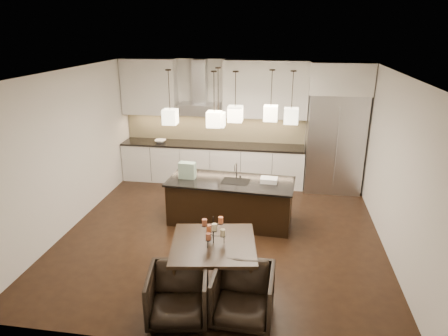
% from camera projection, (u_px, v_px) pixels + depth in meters
% --- Properties ---
extents(floor, '(5.50, 5.50, 0.02)m').
position_uv_depth(floor, '(222.00, 233.00, 7.15)').
color(floor, black).
rests_on(floor, ground).
extents(ceiling, '(5.50, 5.50, 0.02)m').
position_uv_depth(ceiling, '(222.00, 72.00, 6.21)').
color(ceiling, white).
rests_on(ceiling, wall_back).
extents(wall_back, '(5.50, 0.02, 2.80)m').
position_uv_depth(wall_back, '(241.00, 121.00, 9.25)').
color(wall_back, silver).
rests_on(wall_back, ground).
extents(wall_front, '(5.50, 0.02, 2.80)m').
position_uv_depth(wall_front, '(180.00, 240.00, 4.11)').
color(wall_front, silver).
rests_on(wall_front, ground).
extents(wall_left, '(0.02, 5.50, 2.80)m').
position_uv_depth(wall_left, '(69.00, 150.00, 7.08)').
color(wall_left, silver).
rests_on(wall_left, ground).
extents(wall_right, '(0.02, 5.50, 2.80)m').
position_uv_depth(wall_right, '(395.00, 166.00, 6.28)').
color(wall_right, silver).
rests_on(wall_right, ground).
extents(refrigerator, '(1.20, 0.72, 2.15)m').
position_uv_depth(refrigerator, '(334.00, 143.00, 8.70)').
color(refrigerator, '#B7B7BA').
rests_on(refrigerator, floor).
extents(fridge_panel, '(1.26, 0.72, 0.65)m').
position_uv_depth(fridge_panel, '(341.00, 78.00, 8.23)').
color(fridge_panel, silver).
rests_on(fridge_panel, refrigerator).
extents(lower_cabinets, '(4.21, 0.62, 0.88)m').
position_uv_depth(lower_cabinets, '(212.00, 164.00, 9.36)').
color(lower_cabinets, silver).
rests_on(lower_cabinets, floor).
extents(countertop, '(4.21, 0.66, 0.04)m').
position_uv_depth(countertop, '(212.00, 145.00, 9.20)').
color(countertop, black).
rests_on(countertop, lower_cabinets).
extents(backsplash, '(4.21, 0.02, 0.63)m').
position_uv_depth(backsplash, '(214.00, 128.00, 9.37)').
color(backsplash, beige).
rests_on(backsplash, countertop).
extents(upper_cab_left, '(1.25, 0.35, 1.25)m').
position_uv_depth(upper_cab_left, '(149.00, 87.00, 9.12)').
color(upper_cab_left, silver).
rests_on(upper_cab_left, wall_back).
extents(upper_cab_right, '(1.85, 0.35, 1.25)m').
position_uv_depth(upper_cab_right, '(266.00, 90.00, 8.73)').
color(upper_cab_right, silver).
rests_on(upper_cab_right, wall_back).
extents(hood_canopy, '(0.90, 0.52, 0.24)m').
position_uv_depth(hood_canopy, '(199.00, 109.00, 9.02)').
color(hood_canopy, '#B7B7BA').
rests_on(hood_canopy, wall_back).
extents(hood_chimney, '(0.30, 0.28, 0.96)m').
position_uv_depth(hood_chimney, '(200.00, 81.00, 8.92)').
color(hood_chimney, '#B7B7BA').
rests_on(hood_chimney, hood_canopy).
extents(fruit_bowl, '(0.28, 0.28, 0.06)m').
position_uv_depth(fruit_bowl, '(160.00, 141.00, 9.31)').
color(fruit_bowl, silver).
rests_on(fruit_bowl, countertop).
extents(island_body, '(2.28, 1.04, 0.78)m').
position_uv_depth(island_body, '(231.00, 202.00, 7.43)').
color(island_body, black).
rests_on(island_body, floor).
extents(island_top, '(2.36, 1.11, 0.04)m').
position_uv_depth(island_top, '(231.00, 182.00, 7.29)').
color(island_top, black).
rests_on(island_top, island_body).
extents(faucet, '(0.10, 0.22, 0.34)m').
position_uv_depth(faucet, '(236.00, 171.00, 7.29)').
color(faucet, silver).
rests_on(faucet, island_top).
extents(tote_bag, '(0.31, 0.18, 0.30)m').
position_uv_depth(tote_bag, '(187.00, 170.00, 7.36)').
color(tote_bag, '#225C2D').
rests_on(tote_bag, island_top).
extents(food_container, '(0.32, 0.23, 0.09)m').
position_uv_depth(food_container, '(269.00, 180.00, 7.19)').
color(food_container, silver).
rests_on(food_container, island_top).
extents(dining_table, '(1.30, 1.30, 0.68)m').
position_uv_depth(dining_table, '(214.00, 264.00, 5.57)').
color(dining_table, black).
rests_on(dining_table, floor).
extents(candelabra, '(0.37, 0.37, 0.40)m').
position_uv_depth(candelabra, '(213.00, 230.00, 5.39)').
color(candelabra, black).
rests_on(candelabra, dining_table).
extents(candle_a, '(0.08, 0.08, 0.09)m').
position_uv_depth(candle_a, '(223.00, 233.00, 5.40)').
color(candle_a, beige).
rests_on(candle_a, candelabra).
extents(candle_b, '(0.08, 0.08, 0.09)m').
position_uv_depth(candle_b, '(209.00, 229.00, 5.50)').
color(candle_b, '#DA693A').
rests_on(candle_b, candelabra).
extents(candle_c, '(0.08, 0.08, 0.09)m').
position_uv_depth(candle_c, '(208.00, 237.00, 5.30)').
color(candle_c, '#9E5036').
rests_on(candle_c, candelabra).
extents(candle_d, '(0.08, 0.08, 0.09)m').
position_uv_depth(candle_d, '(221.00, 220.00, 5.43)').
color(candle_d, '#DA693A').
rests_on(candle_d, candelabra).
extents(candle_e, '(0.08, 0.08, 0.09)m').
position_uv_depth(candle_e, '(204.00, 222.00, 5.37)').
color(candle_e, '#9E5036').
rests_on(candle_e, candelabra).
extents(candle_f, '(0.08, 0.08, 0.09)m').
position_uv_depth(candle_f, '(214.00, 227.00, 5.24)').
color(candle_f, beige).
rests_on(candle_f, candelabra).
extents(armchair_left, '(0.85, 0.86, 0.68)m').
position_uv_depth(armchair_left, '(178.00, 296.00, 4.92)').
color(armchair_left, black).
rests_on(armchair_left, floor).
extents(armchair_right, '(0.76, 0.78, 0.69)m').
position_uv_depth(armchair_right, '(243.00, 295.00, 4.92)').
color(armchair_right, black).
rests_on(armchair_right, floor).
extents(pendant_a, '(0.24, 0.24, 0.26)m').
position_uv_depth(pendant_a, '(170.00, 117.00, 6.96)').
color(pendant_a, '#FCF0C6').
rests_on(pendant_a, ceiling).
extents(pendant_b, '(0.24, 0.24, 0.26)m').
position_uv_depth(pendant_b, '(218.00, 120.00, 7.36)').
color(pendant_b, '#FCF0C6').
rests_on(pendant_b, ceiling).
extents(pendant_c, '(0.24, 0.24, 0.26)m').
position_uv_depth(pendant_c, '(235.00, 114.00, 6.69)').
color(pendant_c, '#FCF0C6').
rests_on(pendant_c, ceiling).
extents(pendant_d, '(0.24, 0.24, 0.26)m').
position_uv_depth(pendant_d, '(271.00, 113.00, 6.93)').
color(pendant_d, '#FCF0C6').
rests_on(pendant_d, ceiling).
extents(pendant_e, '(0.24, 0.24, 0.26)m').
position_uv_depth(pendant_e, '(291.00, 116.00, 6.78)').
color(pendant_e, '#FCF0C6').
rests_on(pendant_e, ceiling).
extents(pendant_f, '(0.24, 0.24, 0.26)m').
position_uv_depth(pendant_f, '(214.00, 119.00, 6.74)').
color(pendant_f, '#FCF0C6').
rests_on(pendant_f, ceiling).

